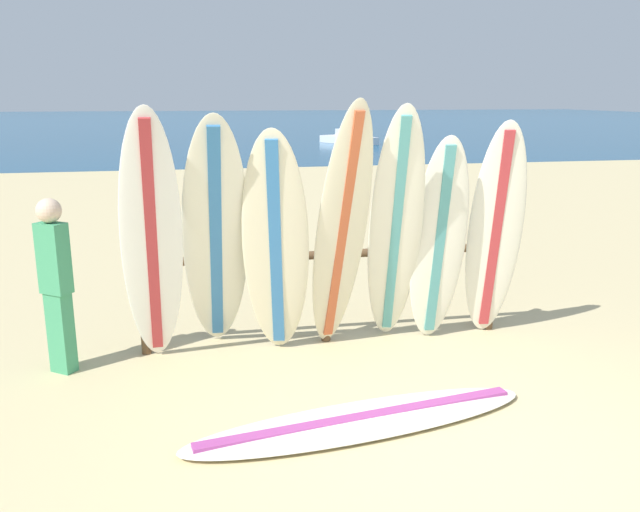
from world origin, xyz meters
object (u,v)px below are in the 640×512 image
Objects in this scene: surfboard_leaning_left at (216,240)px; surfboard_rack at (326,274)px; beachgoer_standing at (56,279)px; small_boat_offshore at (349,138)px; surfboard_leaning_center at (341,232)px; surfboard_leaning_center_right at (395,231)px; surfboard_leaning_far_right at (495,232)px; surfboard_leaning_right at (439,242)px; surfboard_leaning_center_left at (276,248)px; surfboard_lying_on_sand at (361,420)px; surfboard_leaning_far_left at (152,243)px.

surfboard_rack is at bearing 14.56° from surfboard_leaning_left.
small_boat_offshore is at bearing 71.22° from beachgoer_standing.
surfboard_leaning_center is 0.52m from surfboard_leaning_center_right.
surfboard_leaning_center is at bearing -174.08° from surfboard_leaning_far_right.
surfboard_rack is at bearing 163.94° from surfboard_leaning_right.
surfboard_leaning_right is at bearing -176.17° from surfboard_leaning_far_right.
surfboard_leaning_center_left is at bearing -104.96° from small_boat_offshore.
surfboard_leaning_left is 1.04× the size of surfboard_leaning_far_right.
surfboard_leaning_right is 3.39m from beachgoer_standing.
surfboard_rack is 0.76m from surfboard_leaning_center_left.
surfboard_leaning_far_right is at bearing 4.02° from surfboard_leaning_center_left.
surfboard_leaning_center_right is at bearing 64.24° from surfboard_lying_on_sand.
beachgoer_standing is (-2.94, 0.07, -0.31)m from surfboard_leaning_center_right.
surfboard_leaning_center_right reaches higher than surfboard_leaning_right.
surfboard_leaning_left reaches higher than surfboard_leaning_right.
surfboard_leaning_center_right reaches higher than small_boat_offshore.
surfboard_leaning_far_right is at bearing 0.30° from beachgoer_standing.
surfboard_leaning_center_right reaches higher than surfboard_leaning_center_left.
surfboard_leaning_center is at bearing -1.04° from surfboard_leaning_center_left.
surfboard_leaning_far_left is 0.84× the size of surfboard_lying_on_sand.
surfboard_leaning_right is at bearing -0.31° from beachgoer_standing.
small_boat_offshore is (4.83, 25.86, -0.81)m from surfboard_leaning_far_right.
surfboard_leaning_center is 1.16× the size of surfboard_leaning_right.
surfboard_leaning_right is (0.96, 0.12, -0.16)m from surfboard_leaning_center.
surfboard_leaning_center is at bearing 0.05° from surfboard_leaning_far_left.
surfboard_leaning_center_left is at bearing -175.98° from surfboard_leaning_far_right.
surfboard_leaning_far_right is at bearing 2.92° from surfboard_leaning_far_left.
surfboard_leaning_center is 1.72m from surfboard_lying_on_sand.
surfboard_leaning_right is 0.60× the size of small_boat_offshore.
surfboard_leaning_center is 1.09× the size of surfboard_leaning_far_right.
surfboard_leaning_left is (-1.04, -0.27, 0.43)m from surfboard_rack.
surfboard_leaning_far_right is (1.59, -0.25, 0.39)m from surfboard_rack.
surfboard_leaning_left reaches higher than surfboard_lying_on_sand.
surfboard_leaning_center_left is 26.93m from small_boat_offshore.
surfboard_leaning_far_left is at bearing -177.29° from surfboard_leaning_right.
surfboard_lying_on_sand is at bearing -115.76° from surfboard_leaning_center_right.
small_boat_offshore is at bearing 72.93° from surfboard_leaning_far_left.
surfboard_leaning_center_right is 0.47m from surfboard_leaning_right.
surfboard_leaning_far_right is 3.97m from beachgoer_standing.
surfboard_rack reaches higher than small_boat_offshore.
surfboard_leaning_left is 1.10m from surfboard_leaning_center.
beachgoer_standing is (-1.85, 0.13, -0.21)m from surfboard_leaning_center_left.
surfboard_leaning_center_right reaches higher than surfboard_leaning_far_left.
surfboard_leaning_center_left is at bearing 108.87° from surfboard_lying_on_sand.
surfboard_leaning_center is 1.55m from surfboard_leaning_far_right.
surfboard_leaning_far_right is at bearing 5.92° from surfboard_leaning_center.
surfboard_lying_on_sand is (1.48, -1.28, -1.10)m from surfboard_leaning_far_left.
surfboard_leaning_center reaches higher than small_boat_offshore.
beachgoer_standing is 0.46× the size of small_boat_offshore.
surfboard_leaning_center_right is 0.69× the size of small_boat_offshore.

